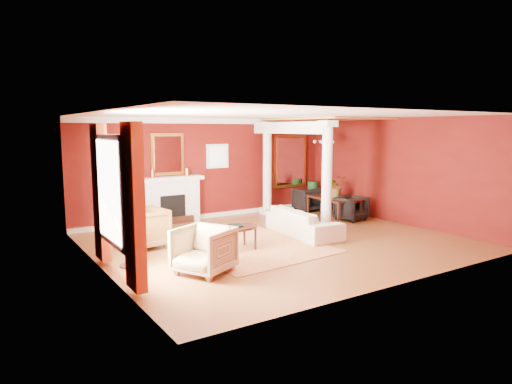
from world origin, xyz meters
TOP-DOWN VIEW (x-y plane):
  - ground at (0.00, 0.00)m, footprint 8.00×8.00m
  - room_shell at (0.00, 0.00)m, footprint 8.04×7.04m
  - fireplace at (-1.30, 3.32)m, footprint 1.85×0.42m
  - overmantel_mirror at (-1.30, 3.45)m, footprint 0.95×0.07m
  - flank_window_left at (-2.85, 3.46)m, footprint 0.70×0.07m
  - flank_window_right at (0.25, 3.46)m, footprint 0.70×0.07m
  - left_window at (-3.89, -0.60)m, footprint 0.21×2.55m
  - column_front at (1.70, 0.30)m, footprint 0.36×0.36m
  - column_back at (1.70, 3.00)m, footprint 0.36×0.36m
  - header_beam at (1.70, 1.90)m, footprint 0.30×3.20m
  - amber_ceiling at (2.85, 1.75)m, footprint 2.30×3.40m
  - dining_mirror at (2.90, 3.45)m, footprint 1.30×0.07m
  - chandelier at (2.90, 1.80)m, footprint 0.60×0.62m
  - crown_trim at (0.00, 3.46)m, footprint 8.00×0.08m
  - base_trim at (0.00, 3.46)m, footprint 8.00×0.08m
  - rug at (-0.87, 0.26)m, footprint 3.17×4.04m
  - sofa at (0.87, 0.20)m, footprint 0.86×2.29m
  - armchair_leopard at (-2.86, 1.14)m, footprint 1.00×1.05m
  - armchair_stripe at (-2.51, -1.18)m, footprint 1.18×1.20m
  - coffee_table at (-1.23, -0.13)m, footprint 1.04×1.04m
  - coffee_book at (-1.22, -0.10)m, footprint 0.17×0.05m
  - side_table at (-3.50, -0.06)m, footprint 0.56×0.56m
  - dining_table at (3.14, 1.57)m, footprint 0.77×1.75m
  - dining_chair_near at (3.17, 0.89)m, footprint 0.84×0.80m
  - dining_chair_far at (3.14, 2.79)m, footprint 0.84×0.80m
  - green_urn at (3.50, 3.00)m, footprint 0.38×0.38m
  - potted_plant at (3.18, 1.56)m, footprint 0.74×0.78m

SIDE VIEW (x-z plane):
  - ground at x=0.00m, z-range 0.00..0.00m
  - rug at x=-0.87m, z-range 0.00..0.02m
  - base_trim at x=0.00m, z-range 0.00..0.12m
  - green_urn at x=3.50m, z-range -0.10..0.81m
  - dining_chair_near at x=3.17m, z-range 0.00..0.76m
  - dining_chair_far at x=3.14m, z-range 0.00..0.80m
  - sofa at x=0.87m, z-range 0.00..0.88m
  - armchair_stripe at x=-2.51m, z-range 0.00..0.94m
  - dining_table at x=3.14m, z-range 0.00..0.95m
  - coffee_table at x=-1.23m, z-range 0.21..0.74m
  - armchair_leopard at x=-2.86m, z-range 0.00..0.97m
  - coffee_book at x=-1.22m, z-range 0.52..0.76m
  - fireplace at x=-1.30m, z-range 0.00..1.29m
  - side_table at x=-3.50m, z-range 0.23..1.62m
  - potted_plant at x=3.18m, z-range 0.95..1.44m
  - left_window at x=-3.89m, z-range 0.12..2.72m
  - column_front at x=1.70m, z-range 0.03..2.83m
  - column_back at x=1.70m, z-range 0.03..2.83m
  - dining_mirror at x=2.90m, z-range 0.70..2.40m
  - flank_window_left at x=-2.85m, z-range 1.45..2.15m
  - flank_window_right at x=0.25m, z-range 1.45..2.15m
  - overmantel_mirror at x=-1.30m, z-range 1.33..2.47m
  - room_shell at x=0.00m, z-range 0.56..3.48m
  - chandelier at x=2.90m, z-range 1.87..2.62m
  - header_beam at x=1.70m, z-range 2.46..2.78m
  - crown_trim at x=0.00m, z-range 2.74..2.90m
  - amber_ceiling at x=2.85m, z-range 2.85..2.89m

